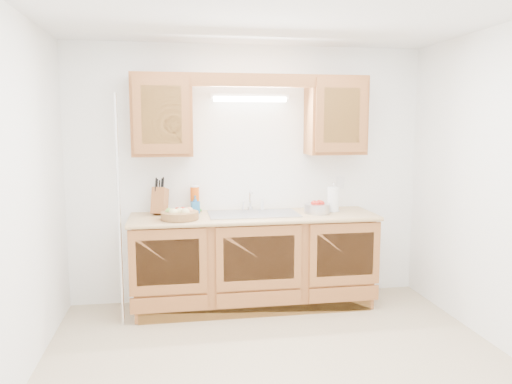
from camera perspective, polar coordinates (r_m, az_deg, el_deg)
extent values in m
plane|color=#C4B08D|center=(3.86, 2.72, -19.06)|extent=(3.50, 3.50, 0.00)
plane|color=white|center=(3.53, 2.99, 20.14)|extent=(3.50, 3.50, 0.00)
cube|color=white|center=(4.95, -0.84, 2.03)|extent=(3.50, 0.02, 2.50)
cube|color=white|center=(2.07, 11.73, -6.12)|extent=(3.50, 0.02, 2.50)
cube|color=white|center=(3.55, -25.92, -0.98)|extent=(0.02, 3.00, 2.50)
cube|color=white|center=(4.22, 26.78, 0.21)|extent=(0.02, 3.00, 2.50)
cube|color=#9C5D2E|center=(4.81, -0.28, -7.97)|extent=(2.20, 0.60, 0.86)
cube|color=tan|center=(4.69, -0.25, -2.84)|extent=(2.30, 0.63, 0.04)
cube|color=#9C5D2E|center=(4.71, -10.70, 8.62)|extent=(0.55, 0.33, 0.75)
cube|color=#9C5D2E|center=(4.96, 9.08, 8.60)|extent=(0.55, 0.33, 0.75)
cube|color=#9C5D2E|center=(4.64, -0.27, 12.66)|extent=(2.20, 0.05, 0.12)
cylinder|color=white|center=(4.83, -0.67, 10.56)|extent=(0.70, 0.05, 0.05)
cube|color=white|center=(4.86, -0.73, 10.89)|extent=(0.76, 0.06, 0.05)
cube|color=#9E9EA3|center=(4.71, -0.29, -2.52)|extent=(0.84, 0.46, 0.01)
cube|color=#9E9EA3|center=(4.70, -2.83, -3.59)|extent=(0.39, 0.40, 0.16)
cube|color=#9E9EA3|center=(4.76, 2.21, -3.43)|extent=(0.39, 0.40, 0.16)
cylinder|color=silver|center=(4.90, -0.66, -1.92)|extent=(0.06, 0.06, 0.04)
cylinder|color=silver|center=(4.89, -0.66, -0.99)|extent=(0.02, 0.02, 0.16)
cylinder|color=silver|center=(4.83, -0.58, -0.03)|extent=(0.02, 0.12, 0.02)
cylinder|color=white|center=(4.91, 0.72, -1.42)|extent=(0.03, 0.03, 0.12)
cylinder|color=silver|center=(4.39, -15.37, -2.26)|extent=(0.03, 0.03, 2.00)
cube|color=white|center=(5.18, 9.63, 1.06)|extent=(0.08, 0.01, 0.12)
cylinder|color=olive|center=(4.50, -8.70, -2.65)|extent=(0.37, 0.37, 0.07)
sphere|color=#D8C67F|center=(4.46, -9.42, -2.37)|extent=(0.08, 0.08, 0.08)
sphere|color=#D8C67F|center=(4.45, -8.10, -2.36)|extent=(0.08, 0.08, 0.08)
sphere|color=tan|center=(4.53, -7.66, -2.19)|extent=(0.08, 0.08, 0.08)
sphere|color=#A81C13|center=(4.55, -8.95, -2.19)|extent=(0.07, 0.07, 0.07)
sphere|color=#72A53F|center=(4.52, -9.89, -2.27)|extent=(0.07, 0.07, 0.07)
sphere|color=#D8C67F|center=(4.49, -8.71, -2.30)|extent=(0.08, 0.08, 0.08)
sphere|color=#A81C13|center=(4.58, -8.37, -2.13)|extent=(0.07, 0.07, 0.07)
cube|color=#9C5D2E|center=(4.79, -10.94, -1.02)|extent=(0.18, 0.23, 0.28)
cylinder|color=black|center=(4.75, -11.40, 0.67)|extent=(0.03, 0.04, 0.10)
cylinder|color=black|center=(4.75, -10.99, 0.73)|extent=(0.03, 0.04, 0.10)
cylinder|color=black|center=(4.75, -10.58, 0.79)|extent=(0.03, 0.04, 0.10)
cylinder|color=black|center=(4.80, -11.25, 0.88)|extent=(0.03, 0.04, 0.10)
cylinder|color=black|center=(4.79, -10.71, 0.94)|extent=(0.03, 0.04, 0.10)
cylinder|color=black|center=(4.83, -11.37, 1.02)|extent=(0.03, 0.04, 0.10)
cylinder|color=black|center=(4.83, -10.57, 1.09)|extent=(0.03, 0.04, 0.10)
cylinder|color=#D8520C|center=(4.84, -7.01, -0.86)|extent=(0.11, 0.11, 0.25)
cylinder|color=white|center=(4.82, -7.03, 0.66)|extent=(0.09, 0.09, 0.01)
imported|color=#226AAA|center=(4.79, -6.97, -1.41)|extent=(0.09, 0.09, 0.17)
cube|color=#CC333F|center=(4.89, -7.00, -2.22)|extent=(0.13, 0.10, 0.01)
cube|color=green|center=(4.88, -7.00, -2.09)|extent=(0.13, 0.10, 0.02)
cylinder|color=silver|center=(4.90, 8.77, -2.18)|extent=(0.14, 0.14, 0.01)
cylinder|color=silver|center=(4.88, 8.81, -0.66)|extent=(0.02, 0.02, 0.27)
cylinder|color=white|center=(4.89, 8.80, -0.81)|extent=(0.14, 0.14, 0.23)
sphere|color=silver|center=(4.87, 8.84, 0.93)|extent=(0.02, 0.02, 0.02)
cylinder|color=silver|center=(4.79, 6.98, -1.88)|extent=(0.28, 0.28, 0.09)
sphere|color=#A81C13|center=(4.77, 6.66, -1.34)|extent=(0.07, 0.07, 0.07)
sphere|color=#A81C13|center=(4.80, 7.24, -1.29)|extent=(0.07, 0.07, 0.07)
sphere|color=#A81C13|center=(4.75, 7.08, -1.38)|extent=(0.07, 0.07, 0.07)
sphere|color=#A81C13|center=(4.77, 7.48, -1.35)|extent=(0.07, 0.07, 0.07)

